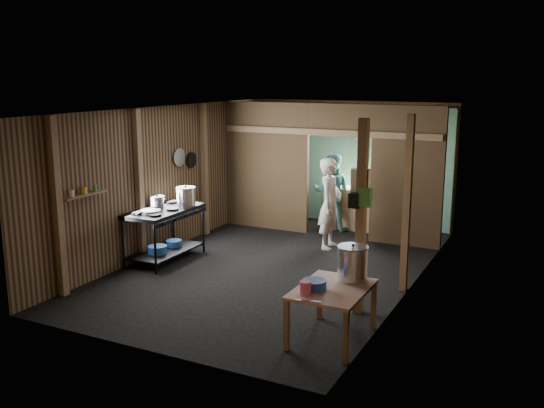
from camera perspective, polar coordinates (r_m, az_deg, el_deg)
The scene contains 42 objects.
floor at distance 10.07m, azimuth 0.51°, elevation -5.91°, with size 4.50×7.00×0.00m, color black.
ceiling at distance 9.58m, azimuth 0.54°, elevation 9.03°, with size 4.50×7.00×0.00m, color black.
wall_back at distance 12.94m, azimuth 7.36°, elevation 3.98°, with size 4.50×0.00×2.60m, color brown.
wall_front at distance 6.85m, azimuth -12.45°, elevation -3.61°, with size 4.50×0.00×2.60m, color brown.
wall_left at distance 10.90m, azimuth -10.17°, elevation 2.35°, with size 0.00×7.00×2.60m, color brown.
wall_right at distance 9.00m, azimuth 13.50°, elevation 0.13°, with size 0.00×7.00×2.60m, color brown.
partition_left at distance 12.26m, azimuth -0.53°, elevation 3.63°, with size 1.85×0.10×2.60m, color brown.
partition_right at distance 11.26m, azimuth 12.74°, elevation 2.55°, with size 1.35×0.10×2.60m, color brown.
partition_header at distance 11.53m, azimuth 6.52°, elevation 8.00°, with size 1.30×0.10×0.60m, color brown.
turquoise_panel at distance 12.89m, azimuth 7.27°, elevation 3.73°, with size 4.40×0.06×2.50m, color #70C7C4.
back_counter at distance 12.48m, azimuth 7.72°, elevation -0.41°, with size 1.20×0.50×0.85m, color #A27A58.
wall_clock at distance 12.69m, azimuth 8.36°, elevation 6.52°, with size 0.20×0.20×0.03m, color white.
post_left_a at distance 8.94m, azimuth -19.75°, elevation -0.34°, with size 0.10×0.12×2.60m, color #A27A58.
post_left_b at distance 10.24m, azimuth -12.52°, elevation 1.61°, with size 0.10×0.12×2.60m, color #A27A58.
post_left_c at distance 11.83m, azimuth -6.44°, elevation 3.24°, with size 0.10×0.12×2.60m, color #A27A58.
post_right at distance 8.83m, azimuth 12.76°, elevation -0.07°, with size 0.10×0.12×2.60m, color #A27A58.
post_free at distance 7.88m, azimuth 8.49°, elevation -1.37°, with size 0.12×0.12×2.60m, color #A27A58.
cross_beam at distance 11.59m, azimuth 5.24°, elevation 6.81°, with size 4.40×0.12×0.12m, color #A27A58.
pan_lid_big at distance 11.14m, azimuth -8.85°, elevation 4.43°, with size 0.34×0.34×0.03m, color gray.
pan_lid_small at distance 11.48m, azimuth -7.68°, elevation 4.19°, with size 0.30×0.30×0.03m, color black.
wall_shelf at distance 9.25m, azimuth -17.45°, elevation 0.85°, with size 0.14×0.80×0.03m, color #A27A58.
jar_white at distance 9.06m, azimuth -18.57°, elevation 0.96°, with size 0.07×0.07×0.10m, color white.
jar_yellow at distance 9.23m, azimuth -17.48°, elevation 1.24°, with size 0.08×0.08×0.10m, color gold.
jar_green at distance 9.39m, azimuth -16.55°, elevation 1.47°, with size 0.06×0.06×0.10m, color #3F8D36.
bag_white at distance 7.87m, azimuth 8.44°, elevation 2.18°, with size 0.22×0.15×0.32m, color white.
bag_green at distance 7.74m, azimuth 8.91°, elevation 0.64°, with size 0.16×0.12×0.24m, color #3F8D36.
bag_black at distance 7.77m, azimuth 7.87°, elevation 0.35°, with size 0.14×0.10×0.20m, color black.
gas_range at distance 10.43m, azimuth -10.19°, elevation -2.88°, with size 0.78×1.53×0.90m, color black, non-canonical shape.
prep_table at distance 7.33m, azimuth 5.73°, elevation -10.36°, with size 0.80×1.11×0.65m, color tan, non-canonical shape.
stove_pot_large at distance 10.52m, azimuth -8.21°, elevation 0.69°, with size 0.34×0.34×0.34m, color #BCBCC1, non-canonical shape.
stove_pot_med at distance 10.44m, azimuth -10.89°, elevation 0.16°, with size 0.25×0.25×0.22m, color #BCBCC1, non-canonical shape.
frying_pan at distance 10.04m, azimuth -11.49°, elevation -0.71°, with size 0.33×0.55×0.08m, color gray, non-canonical shape.
blue_tub_front at distance 10.32m, azimuth -10.88°, elevation -4.29°, with size 0.32×0.32×0.13m, color #244E90.
blue_tub_back at distance 10.68m, azimuth -9.33°, elevation -3.71°, with size 0.27×0.27×0.11m, color #244E90.
stock_pot at distance 7.44m, azimuth 7.69°, elevation -5.69°, with size 0.39×0.39×0.45m, color #BCBCC1, non-canonical shape.
wash_basin at distance 7.15m, azimuth 4.04°, elevation -7.66°, with size 0.29×0.29×0.11m, color #244E90.
pink_bucket at distance 6.96m, azimuth 3.20°, elevation -8.00°, with size 0.13×0.13×0.16m, color #E65582.
knife at distance 6.78m, azimuth 3.43°, elevation -9.20°, with size 0.30×0.04×0.01m, color #BCBCC1.
yellow_tub at distance 12.34m, azimuth 8.40°, elevation 1.86°, with size 0.33×0.33×0.18m, color gold.
red_cup at distance 12.51m, azimuth 6.19°, elevation 1.93°, with size 0.11×0.11×0.13m, color red.
cook at distance 10.95m, azimuth 5.56°, elevation 0.04°, with size 0.61×0.40×1.67m, color silver.
worker_back at distance 12.25m, azimuth 5.68°, elevation 1.13°, with size 0.76×0.60×1.57m, color teal.
Camera 1 is at (4.20, -8.60, 3.14)m, focal length 39.47 mm.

